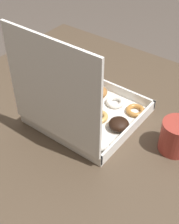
# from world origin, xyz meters

# --- Properties ---
(dining_table) EXTENTS (1.06, 0.95, 0.76)m
(dining_table) POSITION_xyz_m (0.00, 0.00, 0.66)
(dining_table) COLOR #4C3D2D
(dining_table) RESTS_ON ground_plane
(donut_box) EXTENTS (0.31, 0.31, 0.34)m
(donut_box) POSITION_xyz_m (0.01, 0.05, 0.83)
(donut_box) COLOR silver
(donut_box) RESTS_ON dining_table
(coffee_mug) EXTENTS (0.09, 0.09, 0.10)m
(coffee_mug) POSITION_xyz_m (-0.27, -0.03, 0.81)
(coffee_mug) COLOR #A3382D
(coffee_mug) RESTS_ON dining_table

